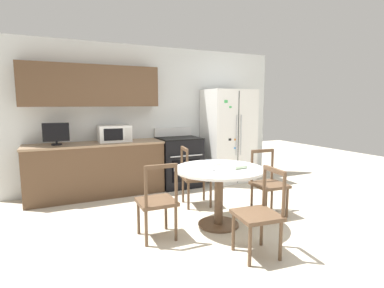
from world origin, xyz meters
TOP-DOWN VIEW (x-y plane):
  - ground_plane at (0.00, 0.00)m, footprint 14.00×14.00m
  - back_wall at (-0.30, 2.59)m, footprint 5.20×0.44m
  - kitchen_counter at (-1.10, 2.29)m, footprint 2.22×0.64m
  - refrigerator at (1.44, 2.22)m, footprint 0.92×0.75m
  - oven_range at (0.39, 2.26)m, footprint 0.75×0.68m
  - microwave at (-0.78, 2.34)m, footprint 0.54×0.37m
  - countertop_tv at (-1.69, 2.28)m, footprint 0.39×0.16m
  - dining_table at (0.12, 0.32)m, footprint 1.13×1.13m
  - dining_chair_left at (-0.71, 0.29)m, footprint 0.43×0.43m
  - dining_chair_far at (0.18, 1.15)m, footprint 0.49×0.49m
  - dining_chair_right at (0.95, 0.37)m, footprint 0.45×0.45m
  - dining_chair_near at (0.11, -0.51)m, footprint 0.46×0.46m
  - candle_glass at (-0.05, 0.22)m, footprint 0.09×0.09m
  - folded_napkin at (0.33, 0.15)m, footprint 0.18×0.07m
  - mail_stack at (0.11, 0.59)m, footprint 0.25×0.32m

SIDE VIEW (x-z plane):
  - ground_plane at x=0.00m, z-range 0.00..0.00m
  - dining_chair_left at x=-0.71m, z-range -0.02..0.89m
  - dining_chair_far at x=0.18m, z-range -0.02..0.89m
  - dining_chair_right at x=0.95m, z-range -0.02..0.89m
  - dining_chair_near at x=0.11m, z-range -0.02..0.89m
  - kitchen_counter at x=-1.10m, z-range 0.00..0.90m
  - oven_range at x=0.39m, z-range -0.07..1.01m
  - dining_table at x=0.12m, z-range 0.22..0.97m
  - mail_stack at x=0.11m, z-range 0.75..0.78m
  - folded_napkin at x=0.33m, z-range 0.75..0.80m
  - candle_glass at x=-0.05m, z-range 0.75..0.82m
  - refrigerator at x=1.44m, z-range 0.00..1.82m
  - microwave at x=-0.78m, z-range 0.90..1.18m
  - countertop_tv at x=-1.69m, z-range 0.91..1.26m
  - back_wall at x=-0.30m, z-range 0.15..2.75m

